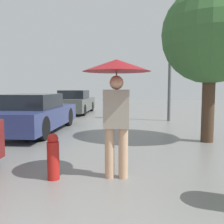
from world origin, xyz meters
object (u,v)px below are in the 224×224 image
object	(u,v)px
pedestrian	(117,85)
fire_hydrant	(53,157)
parked_car_middle	(34,114)
tree	(211,35)
parked_car_farthest	(75,103)
street_lamp	(170,54)

from	to	relation	value
pedestrian	fire_hydrant	size ratio (longest dim) A/B	2.56
parked_car_middle	fire_hydrant	size ratio (longest dim) A/B	6.03
tree	fire_hydrant	xyz separation A→B (m)	(-3.16, -2.97, -2.37)
parked_car_middle	pedestrian	bearing A→B (deg)	-53.48
pedestrian	parked_car_middle	world-z (taller)	pedestrian
parked_car_middle	tree	xyz separation A→B (m)	(5.12, -1.12, 2.15)
parked_car_farthest	fire_hydrant	xyz separation A→B (m)	(1.99, -10.09, -0.24)
parked_car_farthest	street_lamp	world-z (taller)	street_lamp
parked_car_farthest	fire_hydrant	size ratio (longest dim) A/B	5.67
tree	street_lamp	distance (m)	4.23
parked_car_farthest	pedestrian	bearing A→B (deg)	-73.46
tree	pedestrian	bearing A→B (deg)	-128.00
parked_car_middle	fire_hydrant	xyz separation A→B (m)	(1.96, -4.09, -0.22)
tree	fire_hydrant	world-z (taller)	tree
pedestrian	parked_car_middle	xyz separation A→B (m)	(-2.92, 3.94, -0.88)
parked_car_farthest	fire_hydrant	world-z (taller)	parked_car_farthest
street_lamp	fire_hydrant	xyz separation A→B (m)	(-2.78, -7.18, -2.46)
tree	fire_hydrant	bearing A→B (deg)	-136.79
pedestrian	fire_hydrant	bearing A→B (deg)	-171.00
street_lamp	fire_hydrant	bearing A→B (deg)	-111.15
pedestrian	parked_car_farthest	world-z (taller)	pedestrian
tree	parked_car_middle	bearing A→B (deg)	167.61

